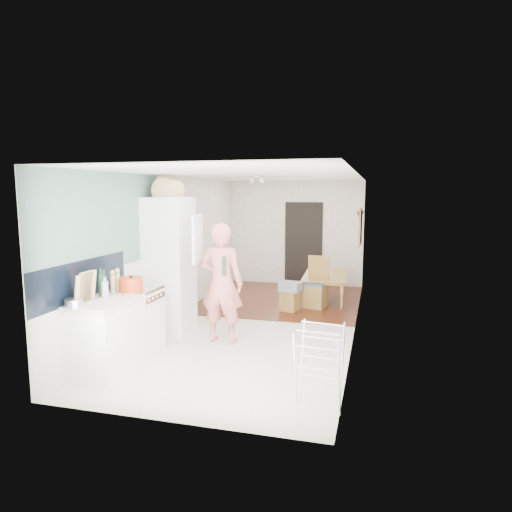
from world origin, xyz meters
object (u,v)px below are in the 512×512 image
at_px(drying_rack, 320,367).
at_px(dining_chair, 315,282).
at_px(stool, 290,301).
at_px(person, 222,272).
at_px(dining_table, 326,290).

bearing_deg(drying_rack, dining_chair, 105.16).
bearing_deg(stool, person, -107.86).
relative_size(dining_table, drying_rack, 1.50).
xyz_separation_m(dining_table, stool, (-0.58, -1.01, -0.04)).
bearing_deg(dining_chair, dining_table, 86.70).
height_order(person, stool, person).
height_order(person, drying_rack, person).
bearing_deg(stool, drying_rack, -74.78).
distance_m(dining_table, dining_chair, 0.68).
relative_size(person, stool, 5.40).
bearing_deg(person, dining_table, -111.12).
xyz_separation_m(dining_chair, stool, (-0.42, -0.40, -0.30)).
height_order(dining_table, stool, dining_table).
distance_m(person, dining_chair, 2.69).
height_order(stool, drying_rack, drying_rack).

